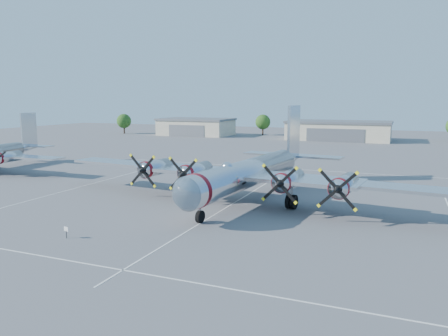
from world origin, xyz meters
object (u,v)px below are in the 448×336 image
at_px(tree_west, 263,122).
at_px(main_bomber_b29, 251,199).
at_px(hangar_west, 196,127).
at_px(hangar_center, 339,130).
at_px(info_placard, 66,230).
at_px(tree_far_west, 124,121).

height_order(tree_west, main_bomber_b29, tree_west).
bearing_deg(hangar_west, tree_west, 21.89).
distance_m(hangar_center, info_placard, 100.35).
distance_m(tree_far_west, info_placard, 114.14).
xyz_separation_m(hangar_west, main_bomber_b29, (46.16, -80.47, -2.71)).
relative_size(tree_far_west, info_placard, 6.83).
distance_m(hangar_center, tree_west, 26.30).
bearing_deg(tree_west, hangar_west, -158.11).
bearing_deg(tree_west, tree_far_west, -165.07).
relative_size(tree_far_west, main_bomber_b29, 0.14).
bearing_deg(hangar_center, info_placard, -94.80).
xyz_separation_m(tree_west, info_placard, (16.61, -108.01, -3.54)).
distance_m(tree_far_west, main_bomber_b29, 104.57).
relative_size(hangar_center, tree_west, 4.31).
distance_m(hangar_west, main_bomber_b29, 92.81).
xyz_separation_m(hangar_west, tree_west, (20.00, 8.04, 1.51)).
distance_m(hangar_center, main_bomber_b29, 80.52).
height_order(hangar_west, info_placard, hangar_west).
xyz_separation_m(hangar_west, hangar_center, (45.00, -0.00, -0.00)).
bearing_deg(hangar_center, hangar_west, 180.00).
bearing_deg(hangar_center, tree_west, 162.18).
bearing_deg(info_placard, tree_far_west, 134.23).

